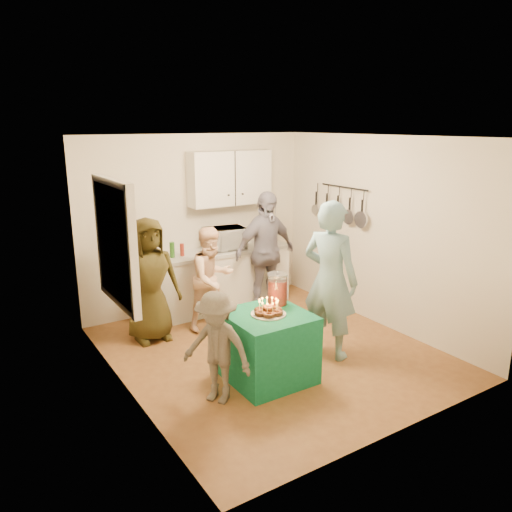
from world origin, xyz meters
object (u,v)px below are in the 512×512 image
woman_back_center (212,278)px  woman_back_left (149,280)px  counter (219,281)px  woman_back_right (265,252)px  child_near_left (217,348)px  punch_jar (278,290)px  microwave (224,239)px  man_birthday (330,280)px  party_table (267,346)px

woman_back_center → woman_back_left: bearing=163.5°
counter → woman_back_right: bearing=-40.4°
woman_back_right → child_near_left: size_ratio=1.54×
punch_jar → woman_back_left: 1.77m
punch_jar → woman_back_left: size_ratio=0.21×
microwave → woman_back_right: (0.43, -0.46, -0.17)m
woman_back_right → woman_back_left: bearing=177.2°
microwave → man_birthday: man_birthday is taller
counter → party_table: bearing=-105.4°
punch_jar → man_birthday: 0.69m
man_birthday → woman_back_center: (-0.79, 1.50, -0.24)m
party_table → woman_back_left: (-0.69, 1.68, 0.43)m
counter → microwave: bearing=0.0°
microwave → woman_back_center: bearing=-123.8°
woman_back_left → woman_back_right: woman_back_right is taller
party_table → woman_back_left: 1.87m
woman_back_center → child_near_left: bearing=-126.7°
man_birthday → woman_back_center: 1.71m
woman_back_left → woman_back_center: woman_back_left is taller
woman_back_left → child_near_left: (0.01, -1.79, -0.23)m
party_table → woman_back_center: size_ratio=0.60×
counter → microwave: size_ratio=3.73×
counter → child_near_left: (-1.29, -2.33, 0.15)m
microwave → woman_back_center: 0.92m
man_birthday → woman_back_right: size_ratio=1.06×
punch_jar → child_near_left: 1.05m
woman_back_left → child_near_left: woman_back_left is taller
party_table → woman_back_right: (1.15, 1.77, 0.52)m
microwave → woman_back_center: size_ratio=0.42×
child_near_left → counter: bearing=118.9°
punch_jar → child_near_left: size_ratio=0.29×
microwave → party_table: bearing=-100.5°
party_table → woman_back_right: woman_back_right is taller
man_birthday → woman_back_right: (0.20, 1.67, -0.05)m
counter → woman_back_center: size_ratio=1.55×
woman_back_left → woman_back_center: size_ratio=1.14×
party_table → punch_jar: punch_jar is taller
punch_jar → man_birthday: man_birthday is taller
punch_jar → child_near_left: (-0.95, -0.31, -0.35)m
woman_back_center → child_near_left: (-0.84, -1.70, -0.13)m
counter → man_birthday: size_ratio=1.15×
party_table → man_birthday: bearing=5.7°
microwave → woman_back_left: 1.53m
man_birthday → woman_back_center: size_ratio=1.34×
counter → child_near_left: 2.67m
counter → woman_back_left: woman_back_left is taller
man_birthday → microwave: bearing=-14.4°
counter → woman_back_left: (-1.30, -0.54, 0.38)m
party_table → man_birthday: 1.11m
man_birthday → child_near_left: man_birthday is taller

